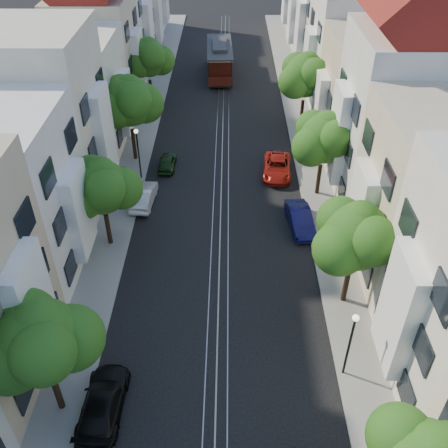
{
  "coord_description": "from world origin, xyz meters",
  "views": [
    {
      "loc": [
        0.52,
        -11.2,
        21.14
      ],
      "look_at": [
        0.28,
        13.35,
        2.2
      ],
      "focal_mm": 40.0,
      "sensor_mm": 36.0,
      "label": 1
    }
  ],
  "objects_px": {
    "tree_w_b": "(102,188)",
    "tree_e_c": "(325,139)",
    "parked_car_e_far": "(277,167)",
    "parked_car_w_mid": "(144,196)",
    "cable_car": "(220,58)",
    "tree_e_d": "(306,76)",
    "parked_car_w_near": "(103,403)",
    "lamp_west": "(138,147)",
    "tree_w_d": "(149,59)",
    "tree_e_b": "(357,238)",
    "parked_car_w_far": "(167,162)",
    "tree_w_c": "(130,102)",
    "parked_car_e_mid": "(300,219)",
    "lamp_east": "(351,336)",
    "tree_w_a": "(41,343)"
  },
  "relations": [
    {
      "from": "tree_w_b",
      "to": "tree_e_c",
      "type": "bearing_deg",
      "value": 22.62
    },
    {
      "from": "parked_car_e_far",
      "to": "parked_car_w_mid",
      "type": "height_order",
      "value": "parked_car_w_mid"
    },
    {
      "from": "tree_e_c",
      "to": "cable_car",
      "type": "distance_m",
      "value": 25.2
    },
    {
      "from": "tree_e_d",
      "to": "parked_car_w_near",
      "type": "relative_size",
      "value": 1.49
    },
    {
      "from": "parked_car_w_mid",
      "to": "lamp_west",
      "type": "bearing_deg",
      "value": -74.02
    },
    {
      "from": "tree_e_c",
      "to": "tree_w_d",
      "type": "relative_size",
      "value": 1.0
    },
    {
      "from": "tree_e_b",
      "to": "tree_e_d",
      "type": "relative_size",
      "value": 0.98
    },
    {
      "from": "parked_car_w_far",
      "to": "tree_w_b",
      "type": "bearing_deg",
      "value": 76.37
    },
    {
      "from": "tree_w_c",
      "to": "parked_car_w_far",
      "type": "bearing_deg",
      "value": -25.79
    },
    {
      "from": "tree_e_b",
      "to": "cable_car",
      "type": "xyz_separation_m",
      "value": [
        -7.76,
        34.83,
        -2.75
      ]
    },
    {
      "from": "tree_e_d",
      "to": "lamp_west",
      "type": "xyz_separation_m",
      "value": [
        -13.56,
        -8.98,
        -2.02
      ]
    },
    {
      "from": "tree_e_d",
      "to": "parked_car_w_mid",
      "type": "relative_size",
      "value": 1.74
    },
    {
      "from": "tree_w_d",
      "to": "cable_car",
      "type": "xyz_separation_m",
      "value": [
        6.64,
        7.83,
        -2.62
      ]
    },
    {
      "from": "tree_e_b",
      "to": "lamp_west",
      "type": "distance_m",
      "value": 18.9
    },
    {
      "from": "parked_car_e_mid",
      "to": "parked_car_w_near",
      "type": "height_order",
      "value": "parked_car_e_mid"
    },
    {
      "from": "lamp_east",
      "to": "parked_car_e_mid",
      "type": "height_order",
      "value": "lamp_east"
    },
    {
      "from": "parked_car_e_far",
      "to": "cable_car",
      "type": "bearing_deg",
      "value": 108.55
    },
    {
      "from": "lamp_west",
      "to": "tree_e_c",
      "type": "bearing_deg",
      "value": -8.49
    },
    {
      "from": "tree_e_b",
      "to": "tree_w_a",
      "type": "bearing_deg",
      "value": -154.08
    },
    {
      "from": "tree_w_b",
      "to": "parked_car_w_mid",
      "type": "xyz_separation_m",
      "value": [
        1.54,
        4.68,
        -3.75
      ]
    },
    {
      "from": "tree_w_a",
      "to": "tree_e_d",
      "type": "bearing_deg",
      "value": 63.59
    },
    {
      "from": "parked_car_e_mid",
      "to": "parked_car_w_far",
      "type": "relative_size",
      "value": 1.29
    },
    {
      "from": "tree_e_b",
      "to": "lamp_east",
      "type": "bearing_deg",
      "value": -100.93
    },
    {
      "from": "cable_car",
      "to": "parked_car_w_near",
      "type": "distance_m",
      "value": 42.25
    },
    {
      "from": "tree_e_b",
      "to": "tree_w_c",
      "type": "height_order",
      "value": "tree_w_c"
    },
    {
      "from": "tree_e_c",
      "to": "tree_w_b",
      "type": "relative_size",
      "value": 1.04
    },
    {
      "from": "parked_car_e_far",
      "to": "parked_car_w_mid",
      "type": "bearing_deg",
      "value": -152.03
    },
    {
      "from": "tree_w_d",
      "to": "parked_car_e_far",
      "type": "height_order",
      "value": "tree_w_d"
    },
    {
      "from": "tree_w_a",
      "to": "parked_car_e_mid",
      "type": "distance_m",
      "value": 19.22
    },
    {
      "from": "tree_w_b",
      "to": "lamp_east",
      "type": "height_order",
      "value": "tree_w_b"
    },
    {
      "from": "lamp_east",
      "to": "parked_car_e_mid",
      "type": "bearing_deg",
      "value": 94.12
    },
    {
      "from": "tree_w_c",
      "to": "tree_w_d",
      "type": "height_order",
      "value": "tree_w_c"
    },
    {
      "from": "tree_w_c",
      "to": "tree_w_a",
      "type": "bearing_deg",
      "value": -90.0
    },
    {
      "from": "tree_e_d",
      "to": "lamp_east",
      "type": "relative_size",
      "value": 1.65
    },
    {
      "from": "tree_e_b",
      "to": "tree_e_c",
      "type": "height_order",
      "value": "tree_e_b"
    },
    {
      "from": "lamp_east",
      "to": "parked_car_e_mid",
      "type": "relative_size",
      "value": 1.01
    },
    {
      "from": "tree_e_d",
      "to": "parked_car_e_mid",
      "type": "relative_size",
      "value": 1.67
    },
    {
      "from": "tree_e_d",
      "to": "tree_e_b",
      "type": "bearing_deg",
      "value": -90.0
    },
    {
      "from": "tree_e_d",
      "to": "tree_w_c",
      "type": "xyz_separation_m",
      "value": [
        -14.4,
        -6.0,
        0.2
      ]
    },
    {
      "from": "tree_w_b",
      "to": "parked_car_w_mid",
      "type": "bearing_deg",
      "value": 71.78
    },
    {
      "from": "tree_w_c",
      "to": "lamp_west",
      "type": "height_order",
      "value": "tree_w_c"
    },
    {
      "from": "parked_car_w_mid",
      "to": "parked_car_w_far",
      "type": "bearing_deg",
      "value": -99.32
    },
    {
      "from": "parked_car_w_mid",
      "to": "tree_w_d",
      "type": "bearing_deg",
      "value": -80.75
    },
    {
      "from": "tree_e_c",
      "to": "tree_e_b",
      "type": "bearing_deg",
      "value": -90.0
    },
    {
      "from": "tree_w_a",
      "to": "parked_car_e_far",
      "type": "distance_m",
      "value": 24.16
    },
    {
      "from": "parked_car_e_mid",
      "to": "parked_car_w_mid",
      "type": "relative_size",
      "value": 1.05
    },
    {
      "from": "tree_w_c",
      "to": "parked_car_e_mid",
      "type": "relative_size",
      "value": 1.73
    },
    {
      "from": "tree_w_a",
      "to": "lamp_west",
      "type": "height_order",
      "value": "tree_w_a"
    },
    {
      "from": "tree_w_a",
      "to": "parked_car_w_mid",
      "type": "bearing_deg",
      "value": 84.73
    },
    {
      "from": "tree_e_d",
      "to": "lamp_west",
      "type": "relative_size",
      "value": 1.65
    }
  ]
}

